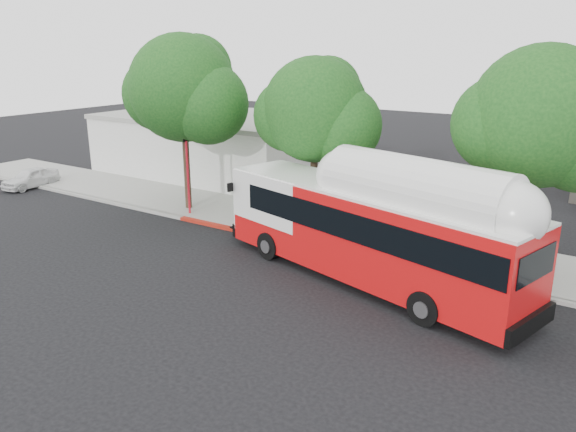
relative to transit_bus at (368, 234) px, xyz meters
The scene contains 11 objects.
ground 4.80m from the transit_bus, 154.98° to the right, with size 120.00×120.00×0.00m, color black.
sidewalk 6.40m from the transit_bus, 130.33° to the left, with size 60.00×5.00×0.15m, color gray.
curb_strip 4.85m from the transit_bus, 152.52° to the left, with size 60.00×0.30×0.15m, color gray.
red_curb_segment 7.50m from the transit_bus, 163.53° to the left, with size 10.00×0.32×0.16m, color #A11E11.
street_tree_left 13.81m from the transit_bus, 163.43° to the left, with size 6.67×5.80×9.74m.
street_tree_mid 7.33m from the transit_bus, 137.16° to the left, with size 5.75×5.00×8.62m.
street_tree_right 8.02m from the transit_bus, 36.19° to the left, with size 6.21×5.40×9.18m.
low_commercial_bldg 21.68m from the transit_bus, 145.90° to the left, with size 16.20×10.20×4.25m.
transit_bus is the anchor object (origin of this frame).
parked_car 25.46m from the transit_bus, behind, with size 3.84×1.55×1.31m, color silver.
signal_pole 12.43m from the transit_bus, 166.87° to the left, with size 0.12×0.42×4.39m.
Camera 1 is at (12.72, -17.18, 9.05)m, focal length 35.00 mm.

